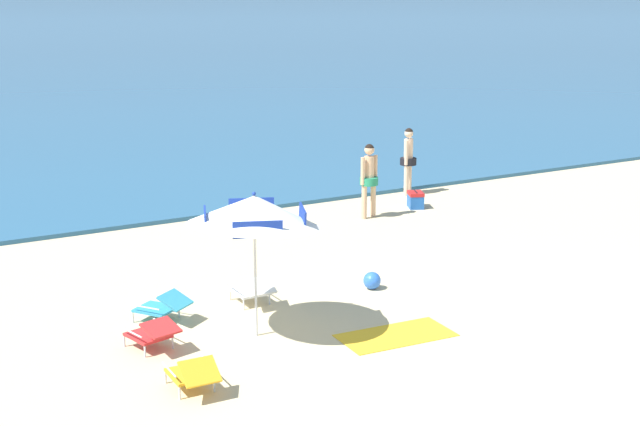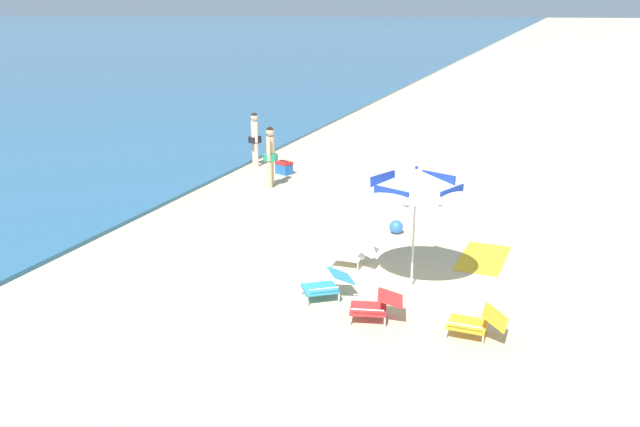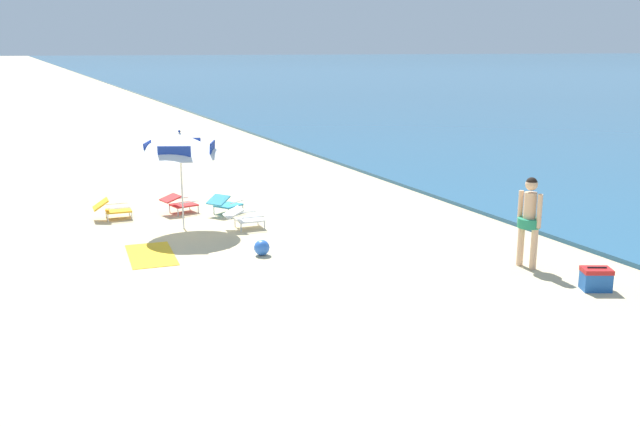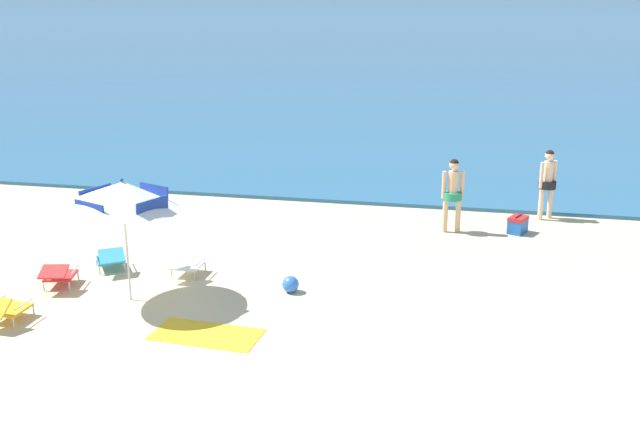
{
  "view_description": "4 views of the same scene",
  "coord_description": "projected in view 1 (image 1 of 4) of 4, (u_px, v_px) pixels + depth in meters",
  "views": [
    {
      "loc": [
        -10.42,
        -9.36,
        5.31
      ],
      "look_at": [
        -1.32,
        6.28,
        0.77
      ],
      "focal_mm": 50.68,
      "sensor_mm": 36.0,
      "label": 1
    },
    {
      "loc": [
        -15.74,
        0.41,
        4.98
      ],
      "look_at": [
        -2.89,
        5.07,
        0.65
      ],
      "focal_mm": 36.38,
      "sensor_mm": 36.0,
      "label": 2
    },
    {
      "loc": [
        11.29,
        -0.86,
        4.13
      ],
      "look_at": [
        -2.13,
        5.02,
        0.67
      ],
      "focal_mm": 39.39,
      "sensor_mm": 36.0,
      "label": 3
    },
    {
      "loc": [
        1.49,
        -9.24,
        5.47
      ],
      "look_at": [
        -1.6,
        5.35,
        1.06
      ],
      "focal_mm": 42.13,
      "sensor_mm": 36.0,
      "label": 4
    }
  ],
  "objects": [
    {
      "name": "lounge_chair_under_umbrella",
      "position": [
        253.0,
        290.0,
        15.47
      ],
      "size": [
        0.59,
        0.89,
        0.52
      ],
      "color": "white",
      "rests_on": "ground"
    },
    {
      "name": "ground_plane",
      "position": [
        592.0,
        334.0,
        14.23
      ],
      "size": [
        800.0,
        800.0,
        0.0
      ],
      "primitive_type": "plane",
      "color": "#CCB78C"
    },
    {
      "name": "beach_ball",
      "position": [
        372.0,
        281.0,
        16.31
      ],
      "size": [
        0.32,
        0.32,
        0.32
      ],
      "primitive_type": "sphere",
      "color": "blue",
      "rests_on": "ground"
    },
    {
      "name": "beach_umbrella_striped_main",
      "position": [
        254.0,
        211.0,
        13.68
      ],
      "size": [
        2.76,
        2.74,
        2.35
      ],
      "color": "silver",
      "rests_on": "ground"
    },
    {
      "name": "person_standing_beside",
      "position": [
        408.0,
        156.0,
        23.59
      ],
      "size": [
        0.43,
        0.43,
        1.76
      ],
      "color": "beige",
      "rests_on": "ground"
    },
    {
      "name": "lounge_chair_spare_folded",
      "position": [
        163.0,
        306.0,
        14.69
      ],
      "size": [
        0.93,
        1.02,
        0.52
      ],
      "color": "teal",
      "rests_on": "ground"
    },
    {
      "name": "cooler_box",
      "position": [
        415.0,
        200.0,
        22.33
      ],
      "size": [
        0.52,
        0.59,
        0.43
      ],
      "color": "#1E56A8",
      "rests_on": "ground"
    },
    {
      "name": "beach_towel",
      "position": [
        396.0,
        335.0,
        14.16
      ],
      "size": [
        1.86,
        1.02,
        0.01
      ],
      "primitive_type": "cube",
      "rotation": [
        0.0,
        0.0,
        4.64
      ],
      "color": "gold",
      "rests_on": "ground"
    },
    {
      "name": "lounge_chair_facing_sea",
      "position": [
        193.0,
        373.0,
        12.14
      ],
      "size": [
        0.6,
        0.92,
        0.53
      ],
      "color": "gold",
      "rests_on": "ground"
    },
    {
      "name": "person_standing_near_shore",
      "position": [
        369.0,
        175.0,
        21.18
      ],
      "size": [
        0.51,
        0.43,
        1.77
      ],
      "color": "#D8A87F",
      "rests_on": "ground"
    },
    {
      "name": "lounge_chair_beside_umbrella",
      "position": [
        152.0,
        333.0,
        13.54
      ],
      "size": [
        0.72,
        0.96,
        0.5
      ],
      "color": "red",
      "rests_on": "ground"
    }
  ]
}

